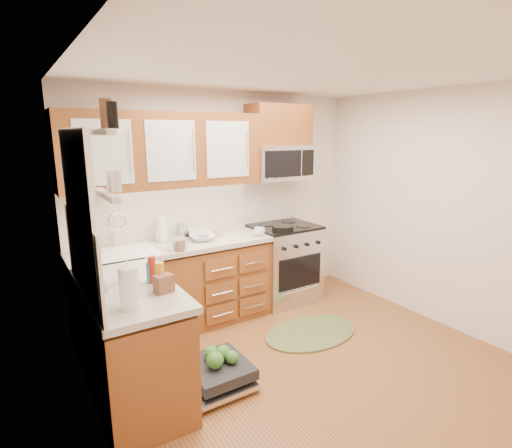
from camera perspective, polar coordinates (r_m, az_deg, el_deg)
floor at (r=3.78m, az=8.71°, el=-20.00°), size 3.50×3.50×0.00m
ceiling at (r=3.22m, az=10.32°, el=20.81°), size 3.50×3.50×0.00m
wall_back at (r=4.70m, az=-4.88°, el=3.09°), size 3.50×0.04×2.50m
wall_left at (r=2.52m, az=-22.02°, el=-6.50°), size 0.04×3.50×2.50m
wall_right at (r=4.62m, az=25.91°, el=1.65°), size 0.04×3.50×2.50m
base_cabinet_back at (r=4.37m, az=-11.36°, el=-9.12°), size 2.05×0.60×0.85m
base_cabinet_left at (r=3.38m, az=-17.36°, el=-16.41°), size 0.60×1.25×0.85m
countertop_back at (r=4.21m, az=-11.60°, el=-3.16°), size 2.07×0.64×0.05m
countertop_left at (r=3.18m, az=-17.76°, el=-8.87°), size 0.64×1.27×0.05m
backsplash_back at (r=4.41m, az=-13.16°, el=1.63°), size 2.05×0.02×0.57m
backsplash_left at (r=3.03m, az=-23.56°, el=-4.23°), size 0.02×1.25×0.57m
upper_cabinets at (r=4.18m, az=-12.88°, el=10.23°), size 2.05×0.35×0.75m
cabinet_over_mw at (r=4.84m, az=3.27°, el=13.92°), size 0.76×0.35×0.47m
range at (r=4.98m, az=4.01°, el=-5.54°), size 0.76×0.64×0.95m
microwave at (r=4.83m, az=3.38°, el=8.76°), size 0.76×0.38×0.40m
sink at (r=4.08m, az=-18.36°, el=-5.58°), size 0.62×0.50×0.26m
dishwasher at (r=3.53m, az=-6.05°, el=-20.60°), size 0.70×0.60×0.20m
window at (r=2.93m, az=-24.07°, el=2.02°), size 0.03×1.05×1.05m
window_blind at (r=2.90m, az=-24.18°, el=8.50°), size 0.02×0.96×0.40m
shelf_upper at (r=2.05m, az=-21.22°, el=12.16°), size 0.04×0.40×0.03m
shelf_lower at (r=2.07m, az=-20.55°, el=3.87°), size 0.04×0.40×0.03m
rug at (r=4.36m, az=7.88°, el=-15.10°), size 1.24×1.05×0.02m
skillet at (r=4.64m, az=3.85°, el=-0.51°), size 0.28×0.28×0.05m
stock_pot at (r=3.98m, az=-11.12°, el=-2.87°), size 0.19×0.19×0.12m
cutting_board at (r=4.47m, az=-6.69°, el=-1.58°), size 0.29×0.19×0.02m
canister at (r=4.44m, az=-10.42°, el=-0.90°), size 0.10×0.10×0.16m
paper_towel_roll at (r=2.74m, az=-17.66°, el=-8.68°), size 0.16×0.16×0.28m
mustard_bottle at (r=3.03m, az=-13.56°, el=-7.19°), size 0.07×0.07×0.20m
red_bottle at (r=3.15m, az=-14.63°, el=-6.32°), size 0.07×0.07×0.21m
wooden_box at (r=2.97m, az=-13.02°, el=-8.29°), size 0.15×0.12×0.13m
blue_carton at (r=3.17m, az=-14.46°, el=-6.64°), size 0.12×0.09×0.17m
bowl_a at (r=4.29m, az=-7.69°, el=-1.90°), size 0.32×0.32×0.07m
bowl_b at (r=4.47m, az=-7.93°, el=-1.12°), size 0.34×0.34×0.09m
cup at (r=4.43m, az=0.48°, el=-1.12°), size 0.13×0.13×0.10m
soap_bottle_a at (r=4.29m, az=-13.42°, el=-0.30°), size 0.17×0.17×0.34m
soap_bottle_b at (r=3.22m, az=-17.89°, el=-6.52°), size 0.09×0.09×0.17m
soap_bottle_c at (r=3.12m, az=-21.16°, el=-7.55°), size 0.16×0.16×0.15m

